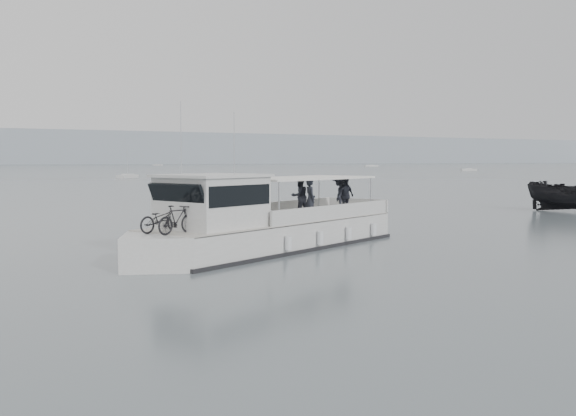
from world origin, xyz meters
name	(u,v)px	position (x,y,z in m)	size (l,w,h in m)	color
ground	(230,255)	(0.00, 0.00, 0.00)	(1400.00, 1400.00, 0.00)	#505B5E
tour_boat	(257,227)	(1.27, 0.32, 0.95)	(13.39, 7.94, 5.81)	silver
dark_motorboat	(572,195)	(28.63, 7.42, 1.13)	(2.20, 5.85, 2.26)	black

